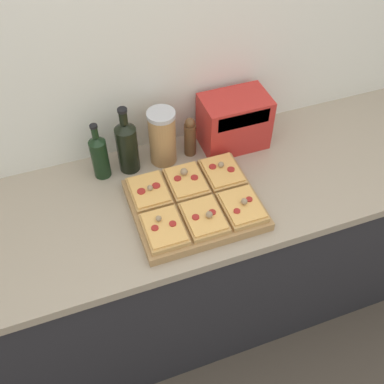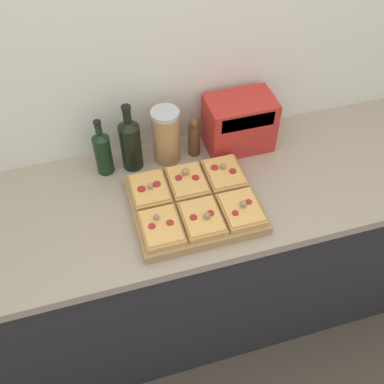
{
  "view_description": "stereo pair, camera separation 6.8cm",
  "coord_description": "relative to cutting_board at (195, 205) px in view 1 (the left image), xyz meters",
  "views": [
    {
      "loc": [
        -0.39,
        -0.78,
        2.2
      ],
      "look_at": [
        -0.01,
        0.27,
        0.97
      ],
      "focal_mm": 42.0,
      "sensor_mm": 36.0,
      "label": 1
    },
    {
      "loc": [
        -0.33,
        -0.8,
        2.2
      ],
      "look_at": [
        -0.01,
        0.27,
        0.97
      ],
      "focal_mm": 42.0,
      "sensor_mm": 36.0,
      "label": 2
    }
  ],
  "objects": [
    {
      "name": "pizza_slice_back_right",
      "position": [
        0.15,
        0.09,
        0.03
      ],
      "size": [
        0.14,
        0.18,
        0.05
      ],
      "color": "tan",
      "rests_on": "cutting_board"
    },
    {
      "name": "pizza_slice_front_right",
      "position": [
        0.15,
        -0.09,
        0.03
      ],
      "size": [
        0.14,
        0.18,
        0.05
      ],
      "color": "tan",
      "rests_on": "cutting_board"
    },
    {
      "name": "olive_oil_bottle",
      "position": [
        -0.28,
        0.29,
        0.08
      ],
      "size": [
        0.07,
        0.07,
        0.25
      ],
      "color": "black",
      "rests_on": "kitchen_counter"
    },
    {
      "name": "grain_jar_tall",
      "position": [
        -0.03,
        0.29,
        0.1
      ],
      "size": [
        0.11,
        0.11,
        0.24
      ],
      "color": "#AD7F4C",
      "rests_on": "kitchen_counter"
    },
    {
      "name": "cutting_board",
      "position": [
        0.0,
        0.0,
        0.0
      ],
      "size": [
        0.46,
        0.39,
        0.04
      ],
      "primitive_type": "cube",
      "color": "#A37A4C",
      "rests_on": "kitchen_counter"
    },
    {
      "name": "pizza_slice_front_center",
      "position": [
        0.0,
        -0.09,
        0.03
      ],
      "size": [
        0.14,
        0.18,
        0.05
      ],
      "color": "tan",
      "rests_on": "cutting_board"
    },
    {
      "name": "pepper_mill",
      "position": [
        0.09,
        0.29,
        0.07
      ],
      "size": [
        0.05,
        0.05,
        0.18
      ],
      "color": "brown",
      "rests_on": "kitchen_counter"
    },
    {
      "name": "pizza_slice_back_center",
      "position": [
        -0.0,
        0.09,
        0.03
      ],
      "size": [
        0.14,
        0.18,
        0.06
      ],
      "color": "tan",
      "rests_on": "cutting_board"
    },
    {
      "name": "kitchen_counter",
      "position": [
        0.01,
        0.08,
        -0.48
      ],
      "size": [
        2.63,
        0.67,
        0.92
      ],
      "color": "#232328",
      "rests_on": "ground_plane"
    },
    {
      "name": "wall_back",
      "position": [
        0.01,
        0.44,
        0.31
      ],
      "size": [
        6.0,
        0.06,
        2.5
      ],
      "color": "silver",
      "rests_on": "ground_plane"
    },
    {
      "name": "pizza_slice_front_left",
      "position": [
        -0.15,
        -0.09,
        0.03
      ],
      "size": [
        0.14,
        0.18,
        0.05
      ],
      "color": "tan",
      "rests_on": "cutting_board"
    },
    {
      "name": "wine_bottle",
      "position": [
        -0.17,
        0.29,
        0.1
      ],
      "size": [
        0.08,
        0.08,
        0.29
      ],
      "color": "black",
      "rests_on": "kitchen_counter"
    },
    {
      "name": "toaster_oven",
      "position": [
        0.28,
        0.29,
        0.1
      ],
      "size": [
        0.3,
        0.18,
        0.23
      ],
      "color": "red",
      "rests_on": "kitchen_counter"
    },
    {
      "name": "ground_plane",
      "position": [
        0.01,
        -0.24,
        -0.94
      ],
      "size": [
        12.0,
        12.0,
        0.0
      ],
      "primitive_type": "plane",
      "color": "#4C4238"
    },
    {
      "name": "pizza_slice_back_left",
      "position": [
        -0.15,
        0.09,
        0.03
      ],
      "size": [
        0.14,
        0.18,
        0.05
      ],
      "color": "tan",
      "rests_on": "cutting_board"
    }
  ]
}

